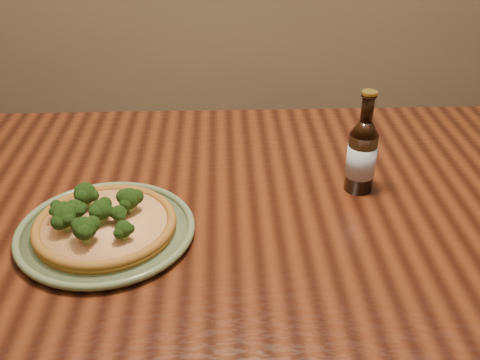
{
  "coord_description": "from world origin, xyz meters",
  "views": [
    {
      "loc": [
        -0.17,
        -0.86,
        1.37
      ],
      "look_at": [
        -0.13,
        0.06,
        0.82
      ],
      "focal_mm": 42.0,
      "sensor_mm": 36.0,
      "label": 1
    }
  ],
  "objects_px": {
    "pizza": "(103,223)",
    "plate": "(106,231)",
    "beer_bottle": "(362,155)",
    "table": "(302,235)"
  },
  "relations": [
    {
      "from": "table",
      "to": "plate",
      "type": "xyz_separation_m",
      "value": [
        -0.38,
        -0.11,
        0.1
      ]
    },
    {
      "from": "plate",
      "to": "beer_bottle",
      "type": "bearing_deg",
      "value": 16.24
    },
    {
      "from": "table",
      "to": "beer_bottle",
      "type": "height_order",
      "value": "beer_bottle"
    },
    {
      "from": "plate",
      "to": "beer_bottle",
      "type": "xyz_separation_m",
      "value": [
        0.5,
        0.15,
        0.07
      ]
    },
    {
      "from": "pizza",
      "to": "plate",
      "type": "bearing_deg",
      "value": 6.99
    },
    {
      "from": "plate",
      "to": "beer_bottle",
      "type": "height_order",
      "value": "beer_bottle"
    },
    {
      "from": "pizza",
      "to": "table",
      "type": "bearing_deg",
      "value": 16.22
    },
    {
      "from": "table",
      "to": "plate",
      "type": "relative_size",
      "value": 4.88
    },
    {
      "from": "beer_bottle",
      "to": "plate",
      "type": "bearing_deg",
      "value": -139.43
    },
    {
      "from": "plate",
      "to": "table",
      "type": "bearing_deg",
      "value": 16.3
    }
  ]
}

